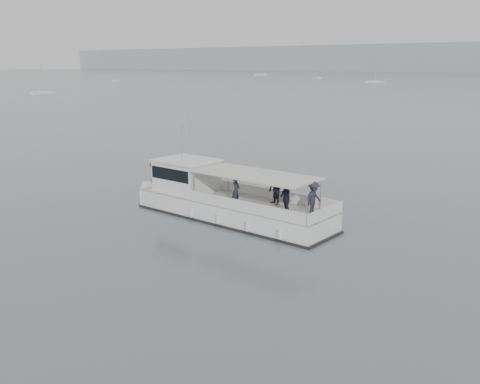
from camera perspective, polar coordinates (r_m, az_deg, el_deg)
The scene contains 2 objects.
ground at distance 29.20m, azimuth 3.60°, elevation -3.03°, with size 1400.00×1400.00×0.00m, color #4F585E.
tour_boat at distance 29.88m, azimuth -2.49°, elevation -0.79°, with size 13.47×3.97×5.62m.
Camera 1 is at (15.25, -23.48, 8.32)m, focal length 40.00 mm.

